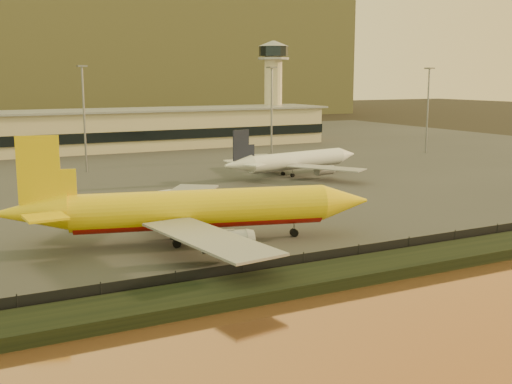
% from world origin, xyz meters
% --- Properties ---
extents(ground, '(900.00, 900.00, 0.00)m').
position_xyz_m(ground, '(0.00, 0.00, 0.00)').
color(ground, black).
rests_on(ground, ground).
extents(embankment, '(320.00, 7.00, 1.40)m').
position_xyz_m(embankment, '(0.00, -17.00, 0.70)').
color(embankment, black).
rests_on(embankment, ground).
extents(tarmac, '(320.00, 220.00, 0.20)m').
position_xyz_m(tarmac, '(0.00, 95.00, 0.10)').
color(tarmac, '#2D2D2D').
rests_on(tarmac, ground).
extents(perimeter_fence, '(300.00, 0.05, 2.20)m').
position_xyz_m(perimeter_fence, '(0.00, -13.00, 1.30)').
color(perimeter_fence, black).
rests_on(perimeter_fence, tarmac).
extents(terminal_building, '(202.00, 25.00, 12.60)m').
position_xyz_m(terminal_building, '(-14.52, 125.55, 6.25)').
color(terminal_building, tan).
rests_on(terminal_building, tarmac).
extents(control_tower, '(11.20, 11.20, 35.50)m').
position_xyz_m(control_tower, '(70.00, 131.00, 21.66)').
color(control_tower, tan).
rests_on(control_tower, tarmac).
extents(apron_light_masts, '(152.20, 12.20, 25.40)m').
position_xyz_m(apron_light_masts, '(15.00, 75.00, 15.70)').
color(apron_light_masts, slate).
rests_on(apron_light_masts, tarmac).
extents(dhl_cargo_jet, '(50.63, 48.57, 15.30)m').
position_xyz_m(dhl_cargo_jet, '(-12.19, 5.74, 4.77)').
color(dhl_cargo_jet, yellow).
rests_on(dhl_cargo_jet, tarmac).
extents(white_narrowbody_jet, '(39.57, 38.12, 11.41)m').
position_xyz_m(white_narrowbody_jet, '(31.92, 52.17, 3.60)').
color(white_narrowbody_jet, silver).
rests_on(white_narrowbody_jet, tarmac).
extents(gse_vehicle_yellow, '(3.90, 2.67, 1.61)m').
position_xyz_m(gse_vehicle_yellow, '(12.51, 30.32, 1.00)').
color(gse_vehicle_yellow, yellow).
rests_on(gse_vehicle_yellow, tarmac).
extents(gse_vehicle_white, '(4.89, 3.26, 2.02)m').
position_xyz_m(gse_vehicle_white, '(-6.23, 35.34, 1.21)').
color(gse_vehicle_white, silver).
rests_on(gse_vehicle_white, tarmac).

